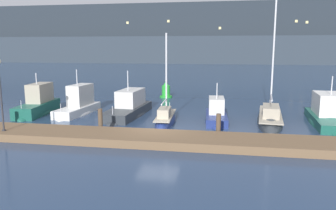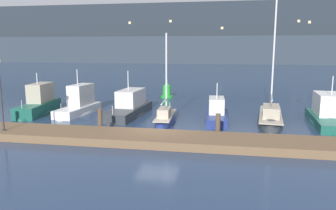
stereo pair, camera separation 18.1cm
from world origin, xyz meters
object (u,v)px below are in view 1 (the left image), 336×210
sailboat_berth_4 (165,121)px  channel_buoy (166,91)px  motorboat_berth_2 (78,108)px  dock_lamppost (0,83)px  motorboat_berth_1 (38,108)px  sailboat_berth_6 (270,120)px  motorboat_berth_3 (128,111)px  motorboat_berth_7 (329,119)px  motorboat_berth_5 (216,118)px

sailboat_berth_4 → channel_buoy: 11.93m
motorboat_berth_2 → sailboat_berth_4: bearing=-13.7°
motorboat_berth_2 → dock_lamppost: (-1.16, -7.54, 2.79)m
motorboat_berth_1 → sailboat_berth_4: bearing=-7.3°
dock_lamppost → sailboat_berth_6: bearing=24.2°
motorboat_berth_3 → motorboat_berth_7: 14.66m
motorboat_berth_3 → channel_buoy: motorboat_berth_3 is taller
motorboat_berth_2 → dock_lamppost: 8.12m
sailboat_berth_4 → sailboat_berth_6: sailboat_berth_6 is taller
channel_buoy → dock_lamppost: (-6.55, -17.46, 2.55)m
motorboat_berth_3 → dock_lamppost: 9.74m
motorboat_berth_5 → motorboat_berth_2: bearing=175.3°
motorboat_berth_3 → dock_lamppost: (-5.29, -7.65, 2.87)m
sailboat_berth_6 → dock_lamppost: size_ratio=2.96×
motorboat_berth_5 → sailboat_berth_6: bearing=8.2°
motorboat_berth_3 → sailboat_berth_6: bearing=-2.5°
motorboat_berth_7 → channel_buoy: motorboat_berth_7 is taller
motorboat_berth_1 → channel_buoy: (8.64, 10.37, 0.25)m
motorboat_berth_3 → sailboat_berth_4: 3.84m
motorboat_berth_5 → dock_lamppost: 14.17m
motorboat_berth_5 → dock_lamppost: (-12.17, -6.63, 2.97)m
motorboat_berth_3 → motorboat_berth_7: (14.65, -0.52, -0.04)m
sailboat_berth_6 → dock_lamppost: bearing=-155.8°
motorboat_berth_5 → motorboat_berth_7: motorboat_berth_7 is taller
dock_lamppost → motorboat_berth_2: bearing=81.2°
motorboat_berth_5 → sailboat_berth_6: size_ratio=0.40×
motorboat_berth_7 → motorboat_berth_1: bearing=-179.9°
motorboat_berth_5 → dock_lamppost: size_ratio=1.18×
sailboat_berth_4 → dock_lamppost: 10.79m
motorboat_berth_7 → motorboat_berth_3: bearing=178.0°
motorboat_berth_2 → motorboat_berth_7: 18.78m
motorboat_berth_1 → motorboat_berth_2: bearing=7.9°
motorboat_berth_5 → sailboat_berth_4: bearing=-165.7°
motorboat_berth_3 → sailboat_berth_4: size_ratio=1.06×
sailboat_berth_4 → motorboat_berth_3: bearing=149.7°
sailboat_berth_6 → motorboat_berth_7: sailboat_berth_6 is taller
motorboat_berth_2 → motorboat_berth_7: size_ratio=0.80×
motorboat_berth_1 → motorboat_berth_7: bearing=0.1°
sailboat_berth_4 → motorboat_berth_7: 11.43m
motorboat_berth_2 → sailboat_berth_6: sailboat_berth_6 is taller
motorboat_berth_2 → channel_buoy: size_ratio=3.03×
motorboat_berth_5 → dock_lamppost: bearing=-151.4°
sailboat_berth_6 → motorboat_berth_3: bearing=177.5°
motorboat_berth_1 → channel_buoy: bearing=50.2°
motorboat_berth_5 → sailboat_berth_6: 3.87m
sailboat_berth_6 → channel_buoy: bearing=132.6°
motorboat_berth_7 → motorboat_berth_5: bearing=-176.2°
motorboat_berth_7 → sailboat_berth_4: bearing=-172.9°
dock_lamppost → sailboat_berth_4: bearing=33.6°
channel_buoy → motorboat_berth_7: bearing=-37.6°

